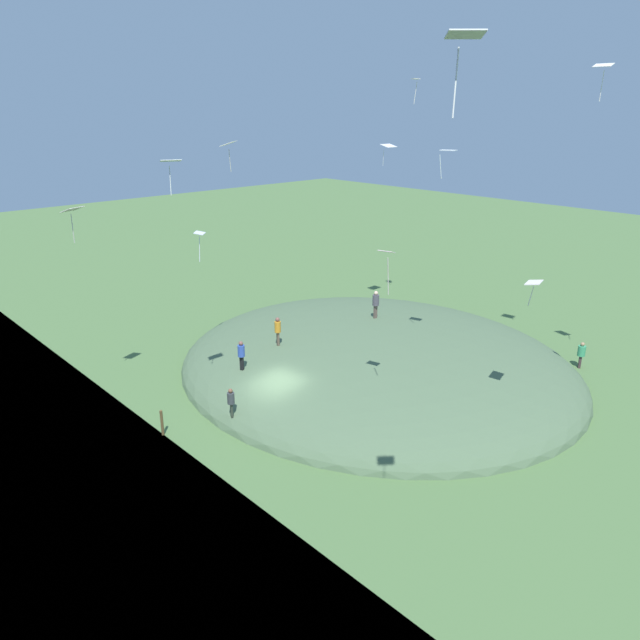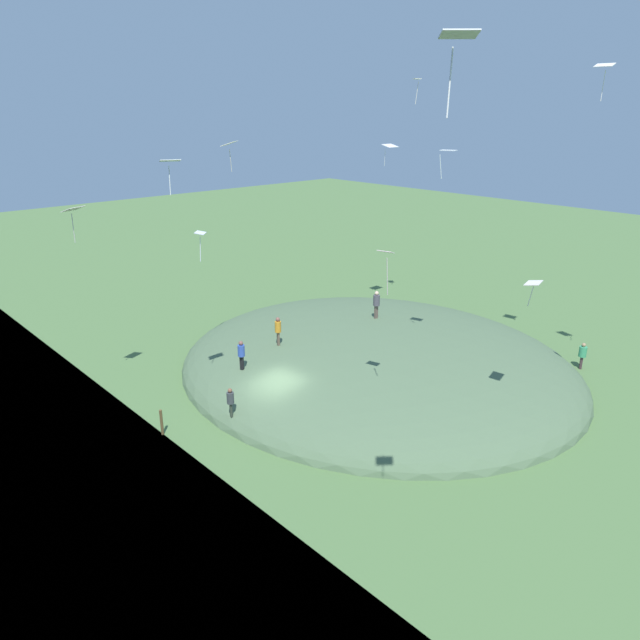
% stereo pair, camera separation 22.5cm
% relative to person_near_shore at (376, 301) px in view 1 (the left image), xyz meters
% --- Properties ---
extents(ground_plane, '(160.00, 160.00, 0.00)m').
position_rel_person_near_shore_xyz_m(ground_plane, '(-10.25, -2.08, -3.49)').
color(ground_plane, '#4C6C3C').
extents(grass_hill, '(23.32, 25.77, 4.76)m').
position_rel_person_near_shore_xyz_m(grass_hill, '(-1.78, -1.68, -3.49)').
color(grass_hill, '#4D6547').
rests_on(grass_hill, ground_plane).
extents(person_near_shore, '(0.47, 0.47, 1.85)m').
position_rel_person_near_shore_xyz_m(person_near_shore, '(0.00, 0.00, 0.00)').
color(person_near_shore, brown).
rests_on(person_near_shore, grass_hill).
extents(person_on_hilltop, '(0.48, 0.48, 1.56)m').
position_rel_person_near_shore_xyz_m(person_on_hilltop, '(-12.93, -2.00, -1.82)').
color(person_on_hilltop, '#2E362B').
rests_on(person_on_hilltop, grass_hill).
extents(person_walking_path, '(0.46, 0.46, 1.75)m').
position_rel_person_near_shore_xyz_m(person_walking_path, '(-7.22, 1.26, -0.35)').
color(person_walking_path, brown).
rests_on(person_walking_path, grass_hill).
extents(person_watching_kites, '(0.63, 0.63, 1.71)m').
position_rel_person_near_shore_xyz_m(person_watching_kites, '(7.33, -10.64, -2.43)').
color(person_watching_kites, '#3B2B2F').
rests_on(person_watching_kites, ground_plane).
extents(person_with_child, '(0.49, 0.49, 1.70)m').
position_rel_person_near_shore_xyz_m(person_with_child, '(-10.28, 0.71, -0.85)').
color(person_with_child, black).
rests_on(person_with_child, grass_hill).
extents(kite_1, '(1.05, 0.85, 1.26)m').
position_rel_person_near_shore_xyz_m(kite_1, '(-3.61, -12.40, 4.54)').
color(kite_1, silver).
extents(kite_2, '(1.03, 0.90, 1.50)m').
position_rel_person_near_shore_xyz_m(kite_2, '(-14.85, -1.38, 9.70)').
color(kite_2, white).
extents(kite_3, '(1.01, 1.01, 1.82)m').
position_rel_person_near_shore_xyz_m(kite_3, '(-8.73, 6.73, 4.58)').
color(kite_3, white).
extents(kite_4, '(1.19, 1.00, 1.89)m').
position_rel_person_near_shore_xyz_m(kite_4, '(-16.52, 5.77, 7.01)').
color(kite_4, silver).
extents(kite_5, '(0.74, 1.00, 1.87)m').
position_rel_person_near_shore_xyz_m(kite_5, '(5.91, -9.98, 13.86)').
color(kite_5, silver).
extents(kite_6, '(1.14, 0.80, 1.54)m').
position_rel_person_near_shore_xyz_m(kite_6, '(5.93, 4.48, 9.28)').
color(kite_6, white).
extents(kite_7, '(0.76, 0.90, 1.38)m').
position_rel_person_near_shore_xyz_m(kite_7, '(-2.52, -6.57, 9.81)').
color(kite_7, white).
extents(kite_8, '(0.79, 0.84, 1.65)m').
position_rel_person_near_shore_xyz_m(kite_8, '(6.72, 2.96, 13.59)').
color(kite_8, '#F0E4CF').
extents(kite_9, '(1.43, 1.39, 1.76)m').
position_rel_person_near_shore_xyz_m(kite_9, '(-7.09, 5.54, 9.86)').
color(kite_9, '#F0E4CF').
extents(kite_10, '(0.91, 0.90, 1.67)m').
position_rel_person_near_shore_xyz_m(kite_10, '(-16.68, -16.76, 13.12)').
color(kite_10, white).
extents(kite_11, '(0.63, 0.78, 1.99)m').
position_rel_person_near_shore_xyz_m(kite_11, '(-8.29, -7.83, 5.73)').
color(kite_11, '#F6D9D7').
extents(mooring_post, '(0.14, 0.14, 1.35)m').
position_rel_person_near_shore_xyz_m(mooring_post, '(-15.80, -0.12, -2.82)').
color(mooring_post, brown).
rests_on(mooring_post, ground_plane).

